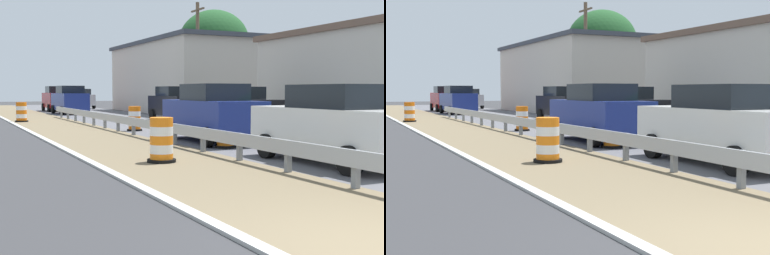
{
  "view_description": "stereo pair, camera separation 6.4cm",
  "coord_description": "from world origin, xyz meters",
  "views": [
    {
      "loc": [
        -4.38,
        -3.86,
        1.77
      ],
      "look_at": [
        0.5,
        6.25,
        0.95
      ],
      "focal_mm": 47.34,
      "sensor_mm": 36.0,
      "label": 1
    },
    {
      "loc": [
        -4.32,
        -3.89,
        1.77
      ],
      "look_at": [
        0.5,
        6.25,
        0.95
      ],
      "focal_mm": 47.34,
      "sensor_mm": 36.0,
      "label": 2
    }
  ],
  "objects": [
    {
      "name": "traffic_barrel_close",
      "position": [
        0.34,
        7.63,
        0.5
      ],
      "size": [
        0.72,
        0.72,
        1.11
      ],
      "color": "orange",
      "rests_on": "ground"
    },
    {
      "name": "traffic_barrel_mid",
      "position": [
        3.31,
        9.68,
        0.46
      ],
      "size": [
        0.67,
        0.67,
        1.02
      ],
      "color": "orange",
      "rests_on": "ground"
    },
    {
      "name": "traffic_barrel_far",
      "position": [
        2.96,
        17.11,
        0.49
      ],
      "size": [
        0.66,
        0.66,
        1.08
      ],
      "color": "orange",
      "rests_on": "ground"
    },
    {
      "name": "traffic_barrel_farther",
      "position": [
        -0.67,
        25.88,
        0.5
      ],
      "size": [
        0.72,
        0.72,
        1.11
      ],
      "color": "orange",
      "rests_on": "ground"
    },
    {
      "name": "car_lead_near_lane",
      "position": [
        3.97,
        39.98,
        1.06
      ],
      "size": [
        2.03,
        4.62,
        2.13
      ],
      "rotation": [
        0.0,
        0.0,
        1.56
      ],
      "color": "maroon",
      "rests_on": "ground"
    },
    {
      "name": "car_trailing_near_lane",
      "position": [
        7.73,
        23.54,
        1.0
      ],
      "size": [
        1.98,
        4.39,
        2.01
      ],
      "rotation": [
        0.0,
        0.0,
        -1.56
      ],
      "color": "black",
      "rests_on": "ground"
    },
    {
      "name": "car_lead_far_lane",
      "position": [
        3.86,
        34.3,
        1.06
      ],
      "size": [
        2.15,
        4.54,
        2.11
      ],
      "rotation": [
        0.0,
        0.0,
        1.59
      ],
      "color": "navy",
      "rests_on": "ground"
    },
    {
      "name": "car_mid_far_lane",
      "position": [
        7.37,
        45.7,
        0.96
      ],
      "size": [
        2.18,
        4.04,
        1.92
      ],
      "rotation": [
        0.0,
        0.0,
        -1.56
      ],
      "color": "silver",
      "rests_on": "ground"
    },
    {
      "name": "car_trailing_far_lane",
      "position": [
        3.79,
        11.48,
        1.0
      ],
      "size": [
        2.15,
        4.64,
        1.99
      ],
      "rotation": [
        0.0,
        0.0,
        1.55
      ],
      "color": "navy",
      "rests_on": "ground"
    },
    {
      "name": "car_distant_a",
      "position": [
        7.56,
        15.96,
        0.97
      ],
      "size": [
        2.14,
        4.78,
        1.94
      ],
      "rotation": [
        0.0,
        0.0,
        -1.57
      ],
      "color": "black",
      "rests_on": "ground"
    },
    {
      "name": "car_distant_b",
      "position": [
        3.94,
        5.55,
        0.96
      ],
      "size": [
        1.97,
        4.67,
        1.91
      ],
      "rotation": [
        0.0,
        0.0,
        1.56
      ],
      "color": "silver",
      "rests_on": "ground"
    },
    {
      "name": "car_distant_c",
      "position": [
        7.48,
        53.14,
        0.99
      ],
      "size": [
        2.18,
        4.49,
        1.98
      ],
      "rotation": [
        0.0,
        0.0,
        -1.53
      ],
      "color": "silver",
      "rests_on": "ground"
    },
    {
      "name": "roadside_shop_far",
      "position": [
        13.77,
        34.04,
        2.87
      ],
      "size": [
        8.86,
        16.57,
        5.72
      ],
      "color": "beige",
      "rests_on": "ground"
    },
    {
      "name": "utility_pole_mid",
      "position": [
        10.73,
        26.57,
        3.95
      ],
      "size": [
        0.24,
        1.8,
        7.59
      ],
      "color": "brown",
      "rests_on": "ground"
    },
    {
      "name": "tree_roadside",
      "position": [
        13.32,
        29.11,
        5.3
      ],
      "size": [
        5.16,
        5.16,
        7.63
      ],
      "color": "#4C3D2D",
      "rests_on": "ground"
    }
  ]
}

